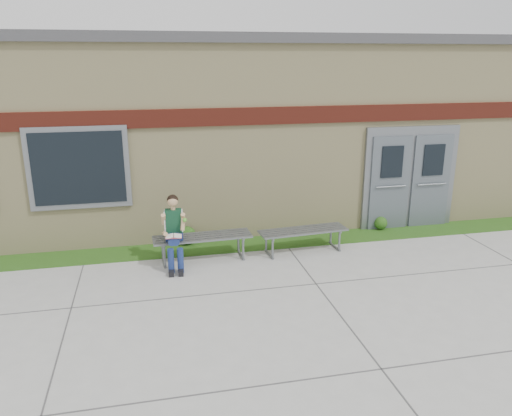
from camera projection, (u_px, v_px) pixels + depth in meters
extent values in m
plane|color=#9E9E99|center=(266.00, 303.00, 7.89)|extent=(80.00, 80.00, 0.00)
cube|color=#294E14|center=(237.00, 245.00, 10.32)|extent=(16.00, 0.80, 0.02)
cube|color=beige|center=(213.00, 127.00, 12.92)|extent=(16.00, 6.00, 4.00)
cube|color=#3F3F42|center=(211.00, 42.00, 12.31)|extent=(16.20, 6.20, 0.20)
cube|color=maroon|center=(232.00, 117.00, 9.91)|extent=(16.00, 0.06, 0.35)
cube|color=slate|center=(79.00, 168.00, 9.55)|extent=(1.90, 0.08, 1.60)
cube|color=black|center=(79.00, 168.00, 9.51)|extent=(1.70, 0.04, 1.40)
cube|color=slate|center=(409.00, 178.00, 11.15)|extent=(2.20, 0.08, 2.30)
cube|color=#515A62|center=(390.00, 184.00, 11.03)|extent=(0.92, 0.06, 2.10)
cube|color=#515A62|center=(430.00, 181.00, 11.23)|extent=(0.92, 0.06, 2.10)
cube|color=slate|center=(202.00, 237.00, 9.47)|extent=(1.88, 0.59, 0.04)
cube|color=slate|center=(163.00, 252.00, 9.39)|extent=(0.07, 0.52, 0.42)
cube|color=slate|center=(241.00, 246.00, 9.69)|extent=(0.07, 0.52, 0.42)
cube|color=slate|center=(303.00, 230.00, 9.89)|extent=(1.80, 0.64, 0.03)
cube|color=slate|center=(268.00, 244.00, 9.81)|extent=(0.08, 0.49, 0.40)
cube|color=slate|center=(336.00, 239.00, 10.10)|extent=(0.08, 0.49, 0.40)
cube|color=navy|center=(174.00, 235.00, 9.28)|extent=(0.33, 0.25, 0.15)
cube|color=#0F3927|center=(174.00, 221.00, 9.18)|extent=(0.31, 0.21, 0.43)
sphere|color=tan|center=(173.00, 201.00, 9.06)|extent=(0.21, 0.21, 0.20)
sphere|color=black|center=(173.00, 200.00, 9.08)|extent=(0.22, 0.22, 0.21)
cylinder|color=navy|center=(169.00, 239.00, 9.04)|extent=(0.17, 0.40, 0.14)
cylinder|color=navy|center=(179.00, 238.00, 9.06)|extent=(0.17, 0.40, 0.14)
cylinder|color=navy|center=(171.00, 261.00, 8.93)|extent=(0.11, 0.11, 0.47)
cylinder|color=navy|center=(181.00, 261.00, 8.95)|extent=(0.11, 0.11, 0.47)
cube|color=black|center=(171.00, 272.00, 8.92)|extent=(0.11, 0.25, 0.09)
cube|color=black|center=(181.00, 272.00, 8.94)|extent=(0.11, 0.25, 0.09)
cylinder|color=tan|center=(164.00, 219.00, 9.09)|extent=(0.10, 0.21, 0.25)
cylinder|color=tan|center=(183.00, 218.00, 9.14)|extent=(0.10, 0.21, 0.25)
cube|color=white|center=(174.00, 236.00, 8.92)|extent=(0.30, 0.23, 0.01)
cube|color=#B84551|center=(174.00, 237.00, 8.92)|extent=(0.31, 0.24, 0.01)
sphere|color=#56AF2E|center=(185.00, 220.00, 9.01)|extent=(0.08, 0.08, 0.08)
sphere|color=#294E14|center=(187.00, 235.00, 10.29)|extent=(0.38, 0.38, 0.38)
sphere|color=#294E14|center=(381.00, 223.00, 11.19)|extent=(0.29, 0.29, 0.29)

